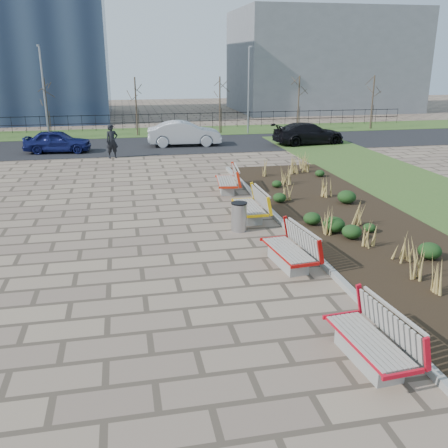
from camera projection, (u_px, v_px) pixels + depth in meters
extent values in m
plane|color=#826F59|center=(185.00, 309.00, 11.03)|extent=(120.00, 120.00, 0.00)
cube|color=black|center=(350.00, 221.00, 16.85)|extent=(4.50, 18.00, 0.10)
cube|color=gray|center=(284.00, 224.00, 16.40)|extent=(0.16, 18.00, 0.15)
cube|color=#33511E|center=(137.00, 133.00, 37.05)|extent=(80.00, 5.00, 0.04)
cube|color=black|center=(141.00, 146.00, 31.47)|extent=(80.00, 7.00, 0.02)
cylinder|color=#B2B2B7|center=(239.00, 217.00, 15.89)|extent=(0.50, 0.50, 0.92)
imported|color=black|center=(112.00, 141.00, 27.40)|extent=(0.78, 0.63, 1.86)
imported|color=#121852|center=(57.00, 141.00, 29.07)|extent=(3.91, 1.86, 1.29)
imported|color=#B1B3B9|center=(184.00, 133.00, 31.34)|extent=(4.67, 1.87, 1.51)
imported|color=black|center=(309.00, 133.00, 31.89)|extent=(4.85, 2.45, 1.35)
cube|color=slate|center=(322.00, 61.00, 52.29)|extent=(18.00, 12.00, 10.00)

